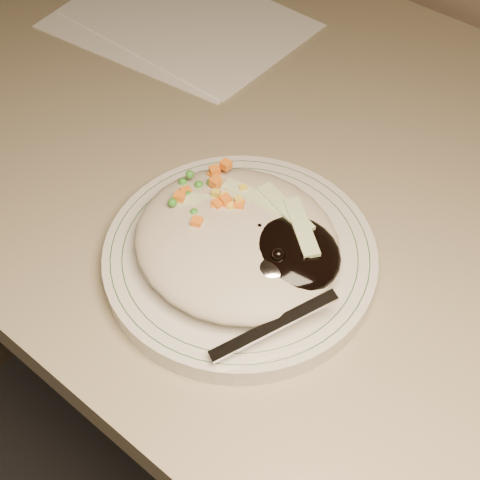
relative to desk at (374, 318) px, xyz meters
The scene contains 5 objects.
desk is the anchor object (origin of this frame).
plate 0.28m from the desk, 118.12° to the right, with size 0.26×0.26×0.02m, color silver.
plate_rim 0.29m from the desk, 118.12° to the right, with size 0.24×0.24×0.00m.
meal 0.30m from the desk, 116.79° to the right, with size 0.21×0.19×0.05m.
papers 0.47m from the desk, 165.28° to the left, with size 0.33×0.25×0.00m.
Camera 1 is at (0.16, 0.92, 1.24)m, focal length 50.00 mm.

